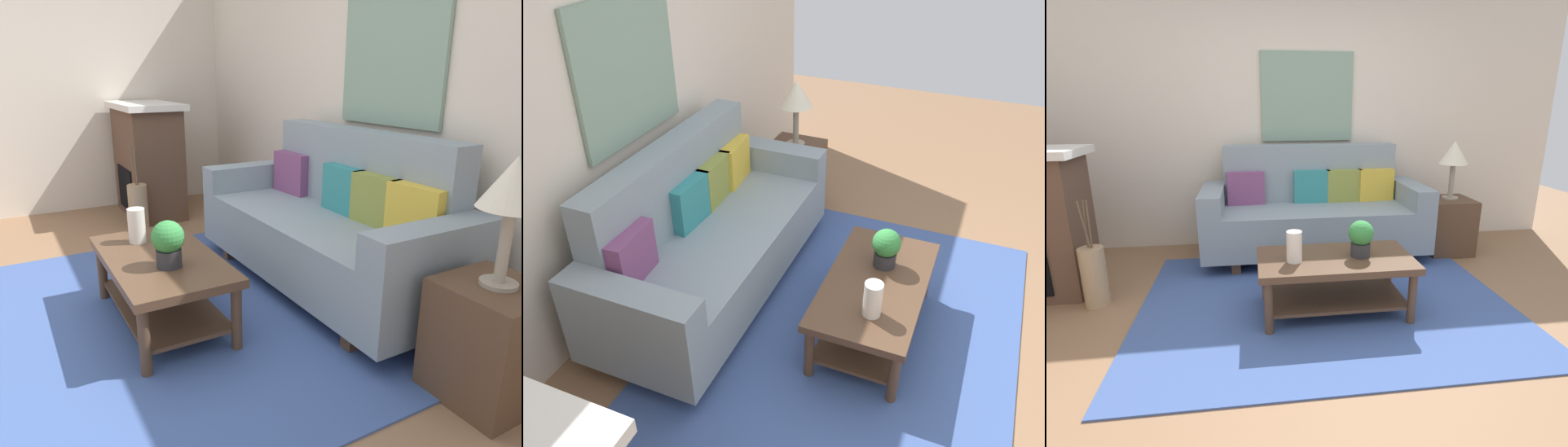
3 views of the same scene
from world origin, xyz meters
TOP-DOWN VIEW (x-y plane):
  - ground_plane at (0.00, 0.00)m, footprint 9.70×9.70m
  - wall_back at (0.00, 2.08)m, footprint 5.70×0.10m
  - area_rug at (0.00, 0.50)m, footprint 2.77×2.12m
  - couch at (0.07, 1.54)m, footprint 2.12×0.84m
  - throw_pillow_plum at (-0.59, 1.66)m, footprint 0.37×0.15m
  - throw_pillow_teal at (0.07, 1.66)m, footprint 0.36×0.13m
  - throw_pillow_olive at (0.40, 1.66)m, footprint 0.37×0.14m
  - throw_pillow_mustard at (0.72, 1.66)m, footprint 0.37×0.15m
  - coffee_table at (0.04, 0.35)m, footprint 1.10×0.60m
  - tabletop_vase at (-0.26, 0.31)m, footprint 0.11×0.11m
  - potted_plant_tabletop at (0.22, 0.35)m, footprint 0.18×0.18m
  - side_table at (1.43, 1.44)m, footprint 0.44×0.44m
  - table_lamp at (1.43, 1.44)m, footprint 0.28×0.28m
  - framed_painting at (0.07, 2.01)m, footprint 0.94×0.03m

SIDE VIEW (x-z plane):
  - ground_plane at x=0.00m, z-range 0.00..0.00m
  - area_rug at x=0.00m, z-range 0.00..0.01m
  - side_table at x=1.43m, z-range 0.00..0.56m
  - coffee_table at x=0.04m, z-range 0.10..0.53m
  - couch at x=0.07m, z-range -0.11..0.97m
  - tabletop_vase at x=-0.26m, z-range 0.43..0.65m
  - potted_plant_tabletop at x=0.22m, z-range 0.44..0.70m
  - throw_pillow_plum at x=-0.59m, z-range 0.52..0.84m
  - throw_pillow_teal at x=0.07m, z-range 0.52..0.84m
  - throw_pillow_olive at x=0.40m, z-range 0.52..0.84m
  - throw_pillow_mustard at x=0.72m, z-range 0.52..0.84m
  - table_lamp at x=1.43m, z-range 0.71..1.28m
  - wall_back at x=0.00m, z-range 0.00..2.70m
  - framed_painting at x=0.07m, z-range 1.10..1.98m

